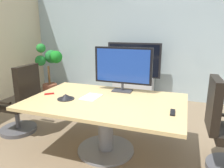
{
  "coord_description": "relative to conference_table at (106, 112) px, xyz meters",
  "views": [
    {
      "loc": [
        0.8,
        -2.13,
        1.6
      ],
      "look_at": [
        -0.14,
        0.5,
        0.87
      ],
      "focal_mm": 33.82,
      "sensor_mm": 36.0,
      "label": 1
    }
  ],
  "objects": [
    {
      "name": "potted_plant",
      "position": [
        -2.16,
        1.85,
        0.17
      ],
      "size": [
        0.7,
        0.7,
        1.29
      ],
      "color": "brown",
      "rests_on": "ground"
    },
    {
      "name": "wall_display_unit",
      "position": [
        -0.17,
        2.22,
        -0.11
      ],
      "size": [
        1.2,
        0.36,
        1.31
      ],
      "color": "#B7BABC",
      "rests_on": "ground"
    },
    {
      "name": "whiteboard_marker",
      "position": [
        -0.82,
        -0.04,
        0.18
      ],
      "size": [
        0.11,
        0.1,
        0.02
      ],
      "primitive_type": "cube",
      "rotation": [
        0.0,
        0.0,
        0.68
      ],
      "color": "red",
      "rests_on": "conference_table"
    },
    {
      "name": "wall_back_glass_partition",
      "position": [
        0.14,
        2.57,
        0.87
      ],
      "size": [
        6.1,
        0.1,
        2.85
      ],
      "primitive_type": "cube",
      "color": "#9EB2B7",
      "rests_on": "ground"
    },
    {
      "name": "conference_phone",
      "position": [
        -0.5,
        -0.14,
        0.2
      ],
      "size": [
        0.22,
        0.22,
        0.07
      ],
      "color": "black",
      "rests_on": "conference_table"
    },
    {
      "name": "tv_monitor",
      "position": [
        0.09,
        0.46,
        0.53
      ],
      "size": [
        0.84,
        0.18,
        0.64
      ],
      "color": "#333338",
      "rests_on": "conference_table"
    },
    {
      "name": "remote_control",
      "position": [
        0.84,
        -0.16,
        0.18
      ],
      "size": [
        0.06,
        0.17,
        0.02
      ],
      "primitive_type": "cube",
      "rotation": [
        0.0,
        0.0,
        0.04
      ],
      "color": "black",
      "rests_on": "conference_table"
    },
    {
      "name": "office_chair_left",
      "position": [
        -1.44,
        0.05,
        -0.1
      ],
      "size": [
        0.6,
        0.57,
        1.09
      ],
      "rotation": [
        0.0,
        0.0,
        -1.57
      ],
      "color": "#4C4C51",
      "rests_on": "ground"
    },
    {
      "name": "ground_plane",
      "position": [
        0.14,
        -0.25,
        -0.55
      ],
      "size": [
        7.1,
        7.1,
        0.0
      ],
      "primitive_type": "plane",
      "color": "#7A664C"
    },
    {
      "name": "conference_table",
      "position": [
        0.0,
        0.0,
        0.0
      ],
      "size": [
        1.98,
        1.26,
        0.72
      ],
      "color": "tan",
      "rests_on": "ground"
    },
    {
      "name": "paper_notepad",
      "position": [
        -0.22,
        0.04,
        0.17
      ],
      "size": [
        0.23,
        0.31,
        0.01
      ],
      "primitive_type": "cube",
      "rotation": [
        0.0,
        0.0,
        -0.06
      ],
      "color": "white",
      "rests_on": "conference_table"
    }
  ]
}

